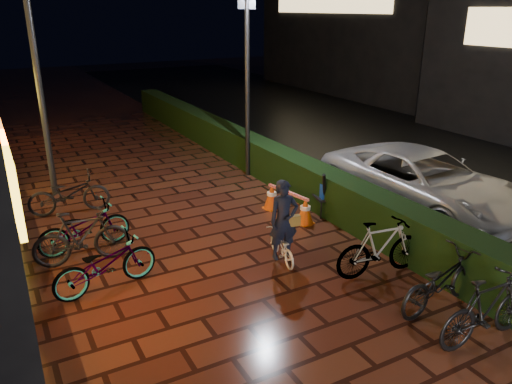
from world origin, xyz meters
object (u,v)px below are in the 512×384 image
van (422,181)px  cyclist (283,232)px  cart_assembly (328,191)px  traffic_barrier (288,203)px

van → cyclist: size_ratio=3.12×
van → cart_assembly: (-2.18, 0.79, -0.14)m
traffic_barrier → cart_assembly: cart_assembly is taller
van → traffic_barrier: 3.28m
van → cyclist: (-4.33, -0.68, -0.11)m
traffic_barrier → van: bearing=-21.6°
van → cyclist: 4.38m
traffic_barrier → cart_assembly: 0.98m
van → cart_assembly: bearing=155.3°
cart_assembly → traffic_barrier: bearing=154.0°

